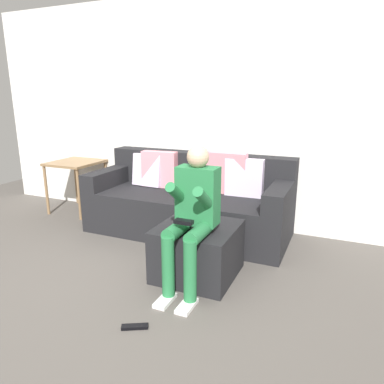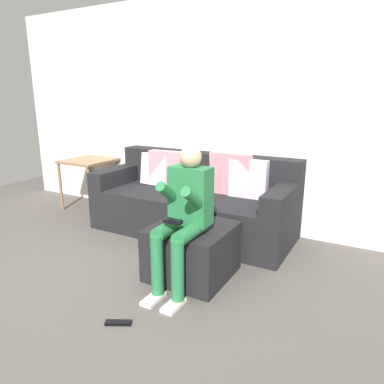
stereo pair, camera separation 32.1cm
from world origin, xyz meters
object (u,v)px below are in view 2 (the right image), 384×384
Objects in this scene: couch_sectional at (195,202)px; ottoman at (192,251)px; person_seated at (184,211)px; remote_near_ottoman at (118,323)px; side_table at (89,166)px.

couch_sectional reaches higher than ottoman.
ottoman is at bearing 99.68° from person_seated.
couch_sectional is 12.43× the size of remote_near_ottoman.
person_seated is 2.49m from side_table.
ottoman is 0.88m from remote_near_ottoman.
ottoman is 0.45m from person_seated.
couch_sectional reaches higher than side_table.
remote_near_ottoman is (-0.10, -0.85, -0.21)m from ottoman.
side_table is at bearing 109.79° from remote_near_ottoman.
person_seated reaches higher than couch_sectional.
remote_near_ottoman is at bearing -77.79° from couch_sectional.
person_seated is (0.52, -1.12, 0.29)m from couch_sectional.
ottoman is at bearing -25.02° from side_table.
couch_sectional is 1.96× the size of person_seated.
couch_sectional is at bearing 114.83° from person_seated.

